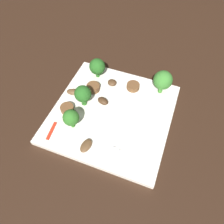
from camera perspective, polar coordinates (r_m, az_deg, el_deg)
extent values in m
plane|color=black|center=(0.48, 0.00, -0.77)|extent=(1.40, 1.40, 0.00)
cube|color=white|center=(0.48, 0.00, -0.39)|extent=(0.25, 0.25, 0.01)
cube|color=silver|center=(0.46, 5.99, -2.60)|extent=(0.14, 0.03, 0.00)
cube|color=silver|center=(0.42, 0.09, -11.38)|extent=(0.04, 0.02, 0.00)
cylinder|color=#408630|center=(0.52, 12.75, 6.25)|extent=(0.01, 0.01, 0.03)
sphere|color=#387A2D|center=(0.50, 13.27, 8.19)|extent=(0.04, 0.04, 0.04)
cylinder|color=#347525|center=(0.45, -10.39, -2.87)|extent=(0.01, 0.01, 0.02)
sphere|color=#2D6B23|center=(0.44, -10.77, -1.46)|extent=(0.03, 0.03, 0.03)
cylinder|color=#296420|center=(0.54, -3.79, 10.24)|extent=(0.01, 0.01, 0.02)
sphere|color=#235B1E|center=(0.53, -3.91, 11.87)|extent=(0.04, 0.04, 0.04)
cylinder|color=#296420|center=(0.49, -7.39, 3.14)|extent=(0.01, 0.01, 0.02)
sphere|color=#235B1E|center=(0.47, -7.68, 4.83)|extent=(0.04, 0.04, 0.04)
cylinder|color=brown|center=(0.52, 5.58, 6.75)|extent=(0.04, 0.04, 0.01)
cylinder|color=brown|center=(0.51, -4.96, 6.45)|extent=(0.03, 0.03, 0.01)
cylinder|color=brown|center=(0.48, -11.75, 0.93)|extent=(0.04, 0.04, 0.01)
ellipsoid|color=#422B19|center=(0.49, -2.43, 2.94)|extent=(0.02, 0.03, 0.01)
ellipsoid|color=#4C331E|center=(0.52, 0.03, 7.76)|extent=(0.03, 0.03, 0.01)
ellipsoid|color=brown|center=(0.43, -6.85, -8.79)|extent=(0.03, 0.02, 0.01)
ellipsoid|color=brown|center=(0.51, -10.22, 5.25)|extent=(0.02, 0.03, 0.01)
cube|color=red|center=(0.46, -15.66, -4.80)|extent=(0.04, 0.01, 0.00)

